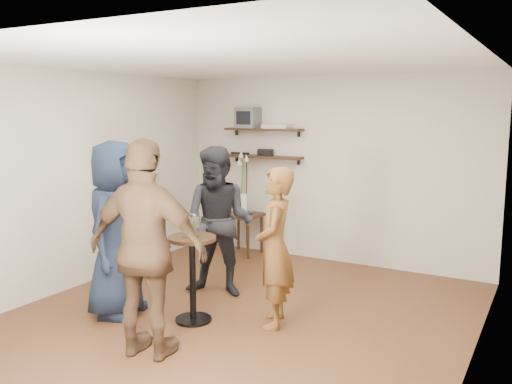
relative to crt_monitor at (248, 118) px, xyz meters
The scene contains 18 objects.
room 2.78m from the crt_monitor, 62.22° to the right, with size 4.58×5.08×2.68m.
shelf_upper 0.30m from the crt_monitor, ahead, with size 1.20×0.25×0.04m, color black.
shelf_lower 0.62m from the crt_monitor, ahead, with size 1.20×0.25×0.04m, color black.
crt_monitor is the anchor object (origin of this frame).
dvd_deck 0.49m from the crt_monitor, ahead, with size 0.40×0.24×0.06m, color silver.
radio 0.58m from the crt_monitor, ahead, with size 0.22×0.10×0.10m, color black.
power_strip 0.57m from the crt_monitor, 164.39° to the left, with size 0.30×0.05×0.03m, color black.
side_table 1.52m from the crt_monitor, 85.10° to the right, with size 0.59×0.59×0.61m.
vase_lilies 1.12m from the crt_monitor, 85.44° to the right, with size 0.19×0.20×0.96m.
drinks_table 3.17m from the crt_monitor, 71.51° to the right, with size 0.48×0.48×0.88m.
wine_glass_fl 3.01m from the crt_monitor, 72.94° to the right, with size 0.07×0.07×0.22m.
wine_glass_fr 3.04m from the crt_monitor, 70.55° to the right, with size 0.07×0.07×0.20m.
wine_glass_bl 2.93m from the crt_monitor, 71.67° to the right, with size 0.07×0.07×0.22m.
wine_glass_br 2.99m from the crt_monitor, 70.63° to the right, with size 0.07×0.07×0.21m.
person_plaid 3.13m from the crt_monitor, 54.73° to the right, with size 0.58×0.38×1.59m, color #B42214.
person_dark 2.30m from the crt_monitor, 69.67° to the right, with size 0.84×0.65×1.73m, color black.
person_navy 3.11m from the crt_monitor, 88.16° to the right, with size 0.90×0.58×1.83m, color black.
person_brown 3.79m from the crt_monitor, 73.68° to the right, with size 1.12×0.47×1.91m, color #4E3521.
Camera 1 is at (2.79, -4.58, 2.15)m, focal length 38.00 mm.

